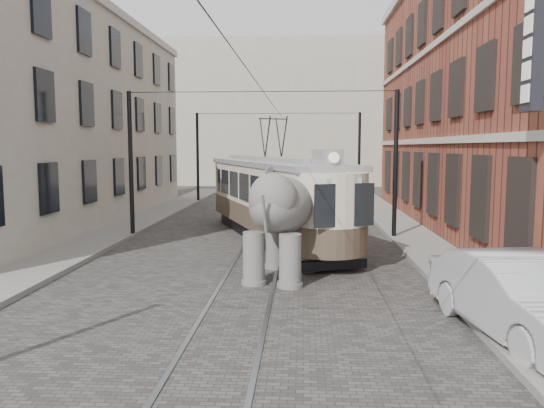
{
  "coord_description": "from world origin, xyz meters",
  "views": [
    {
      "loc": [
        1.5,
        -15.64,
        3.74
      ],
      "look_at": [
        0.61,
        -0.36,
        2.1
      ],
      "focal_mm": 35.21,
      "sensor_mm": 36.0,
      "label": 1
    }
  ],
  "objects": [
    {
      "name": "distant_block",
      "position": [
        0.0,
        40.0,
        7.0
      ],
      "size": [
        28.0,
        10.0,
        14.0
      ],
      "primitive_type": "cube",
      "color": "#9D9682",
      "rests_on": "ground"
    },
    {
      "name": "tram",
      "position": [
        0.3,
        5.71,
        2.45
      ],
      "size": [
        6.73,
        12.45,
        4.9
      ],
      "primitive_type": null,
      "rotation": [
        0.0,
        0.0,
        0.36
      ],
      "color": "beige",
      "rests_on": "ground"
    },
    {
      "name": "parked_car",
      "position": [
        5.76,
        -5.23,
        0.82
      ],
      "size": [
        2.56,
        5.21,
        1.64
      ],
      "primitive_type": "imported",
      "rotation": [
        0.0,
        0.0,
        0.17
      ],
      "color": "#A0A1A4",
      "rests_on": "ground"
    },
    {
      "name": "brick_building",
      "position": [
        11.0,
        9.0,
        6.0
      ],
      "size": [
        8.0,
        26.0,
        12.0
      ],
      "primitive_type": "cube",
      "color": "brown",
      "rests_on": "ground"
    },
    {
      "name": "stucco_building",
      "position": [
        -11.0,
        10.0,
        5.0
      ],
      "size": [
        7.0,
        24.0,
        10.0
      ],
      "primitive_type": "cube",
      "color": "#9D9682",
      "rests_on": "ground"
    },
    {
      "name": "catenary",
      "position": [
        -0.2,
        5.0,
        3.0
      ],
      "size": [
        11.0,
        30.2,
        6.0
      ],
      "primitive_type": null,
      "color": "black",
      "rests_on": "ground"
    },
    {
      "name": "tram_rails",
      "position": [
        0.0,
        0.0,
        0.01
      ],
      "size": [
        1.54,
        80.0,
        0.02
      ],
      "primitive_type": null,
      "color": "slate",
      "rests_on": "ground"
    },
    {
      "name": "sidewalk_left",
      "position": [
        -6.5,
        0.0,
        0.07
      ],
      "size": [
        2.0,
        60.0,
        0.15
      ],
      "primitive_type": "cube",
      "color": "slate",
      "rests_on": "ground"
    },
    {
      "name": "elephant",
      "position": [
        0.92,
        -0.55,
        1.6
      ],
      "size": [
        4.06,
        5.78,
        3.21
      ],
      "primitive_type": null,
      "rotation": [
        0.0,
        0.0,
        -0.24
      ],
      "color": "#62605B",
      "rests_on": "ground"
    },
    {
      "name": "ground",
      "position": [
        0.0,
        0.0,
        0.0
      ],
      "size": [
        120.0,
        120.0,
        0.0
      ],
      "primitive_type": "plane",
      "color": "#474442"
    },
    {
      "name": "sidewalk_right",
      "position": [
        6.0,
        0.0,
        0.07
      ],
      "size": [
        2.0,
        60.0,
        0.15
      ],
      "primitive_type": "cube",
      "color": "slate",
      "rests_on": "ground"
    }
  ]
}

